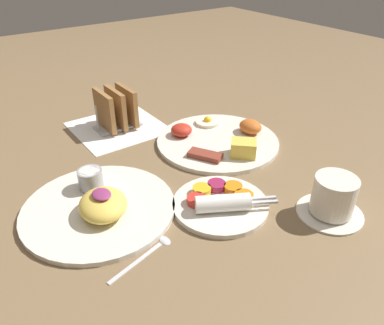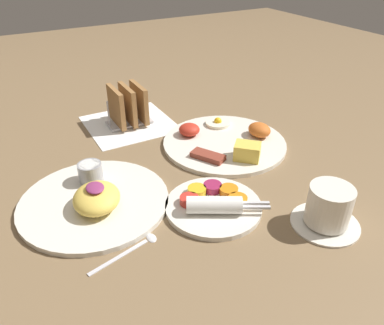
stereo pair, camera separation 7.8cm
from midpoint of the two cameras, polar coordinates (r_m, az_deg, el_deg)
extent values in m
plane|color=brown|center=(0.82, -2.08, -0.82)|extent=(3.00, 3.00, 0.00)
cube|color=white|center=(1.02, -7.31, 5.84)|extent=(0.22, 0.22, 0.00)
cylinder|color=silver|center=(0.91, 7.40, 2.90)|extent=(0.30, 0.30, 0.01)
cube|color=#E5C64C|center=(0.84, 11.07, 1.60)|extent=(0.07, 0.07, 0.04)
ellipsoid|color=#C66023|center=(0.94, 12.58, 4.83)|extent=(0.06, 0.05, 0.03)
cylinder|color=#F4EACC|center=(0.99, 6.23, 5.91)|extent=(0.06, 0.06, 0.01)
sphere|color=yellow|center=(0.99, 6.25, 6.22)|extent=(0.02, 0.02, 0.02)
ellipsoid|color=red|center=(0.93, 2.00, 4.97)|extent=(0.05, 0.05, 0.03)
cube|color=brown|center=(0.83, 5.12, 0.90)|extent=(0.08, 0.07, 0.01)
cylinder|color=silver|center=(0.71, 6.47, -6.78)|extent=(0.18, 0.18, 0.01)
cylinder|color=orange|center=(0.71, 10.15, -5.81)|extent=(0.04, 0.04, 0.01)
cylinder|color=orange|center=(0.73, 8.71, -4.40)|extent=(0.04, 0.04, 0.01)
cylinder|color=#99234C|center=(0.73, 6.21, -3.86)|extent=(0.04, 0.04, 0.01)
cylinder|color=gold|center=(0.72, 3.86, -4.42)|extent=(0.04, 0.04, 0.01)
cylinder|color=red|center=(0.70, 2.81, -5.87)|extent=(0.04, 0.04, 0.01)
cylinder|color=white|center=(0.67, 6.75, -6.58)|extent=(0.08, 0.10, 0.03)
cube|color=silver|center=(0.69, 12.89, -6.17)|extent=(0.03, 0.05, 0.00)
cube|color=silver|center=(0.68, 13.07, -6.79)|extent=(0.03, 0.05, 0.00)
cylinder|color=silver|center=(0.73, -11.69, -5.94)|extent=(0.28, 0.28, 0.01)
ellipsoid|color=#EAC651|center=(0.69, -11.22, -5.44)|extent=(0.12, 0.11, 0.04)
ellipsoid|color=#8C3366|center=(0.68, -11.42, -3.90)|extent=(0.04, 0.03, 0.01)
cylinder|color=#99999E|center=(0.77, -12.43, -1.59)|extent=(0.05, 0.05, 0.04)
cylinder|color=white|center=(0.76, -12.57, -0.58)|extent=(0.04, 0.04, 0.01)
cube|color=#B7B7BC|center=(1.02, -7.32, 6.07)|extent=(0.06, 0.12, 0.01)
cube|color=olive|center=(0.99, -9.25, 8.32)|extent=(0.10, 0.01, 0.10)
cube|color=olive|center=(1.00, -7.52, 8.71)|extent=(0.10, 0.01, 0.10)
cube|color=olive|center=(1.01, -5.83, 9.09)|extent=(0.10, 0.01, 0.10)
cylinder|color=#B7B7BC|center=(0.99, -10.38, 7.28)|extent=(0.01, 0.01, 0.07)
cylinder|color=#B7B7BC|center=(1.02, -4.64, 8.59)|extent=(0.01, 0.01, 0.07)
cylinder|color=silver|center=(0.72, 22.60, -8.57)|extent=(0.12, 0.12, 0.01)
cylinder|color=silver|center=(0.70, 23.25, -6.11)|extent=(0.08, 0.08, 0.07)
cylinder|color=#381E0F|center=(0.68, 23.78, -4.11)|extent=(0.06, 0.06, 0.01)
cube|color=silver|center=(0.62, -7.46, -14.14)|extent=(0.03, 0.11, 0.00)
ellipsoid|color=silver|center=(0.64, -2.71, -11.32)|extent=(0.02, 0.02, 0.01)
camera|label=1|loc=(0.04, -87.14, 1.77)|focal=35.00mm
camera|label=2|loc=(0.04, 92.86, -1.77)|focal=35.00mm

